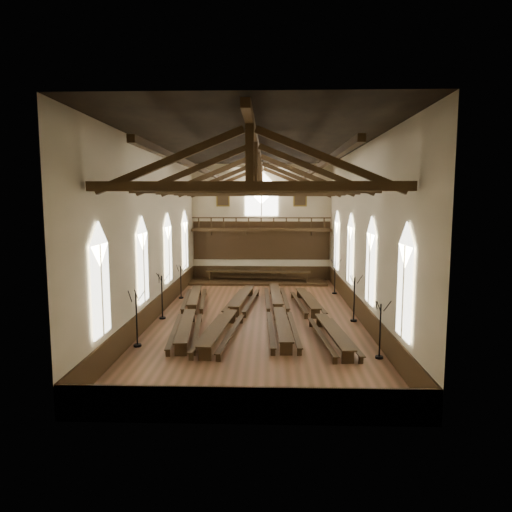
{
  "coord_description": "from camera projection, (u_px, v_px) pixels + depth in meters",
  "views": [
    {
      "loc": [
        0.71,
        -26.37,
        6.9
      ],
      "look_at": [
        -0.12,
        1.5,
        3.49
      ],
      "focal_mm": 32.0,
      "sensor_mm": 36.0,
      "label": 1
    }
  ],
  "objects": [
    {
      "name": "ground",
      "position": [
        257.0,
        317.0,
        27.02
      ],
      "size": [
        26.0,
        26.0,
        0.0
      ],
      "primitive_type": "plane",
      "color": "brown",
      "rests_on": "ground"
    },
    {
      "name": "room_walls",
      "position": [
        257.0,
        208.0,
        26.24
      ],
      "size": [
        26.0,
        26.0,
        26.0
      ],
      "color": "beige",
      "rests_on": "ground"
    },
    {
      "name": "wainscot_band",
      "position": [
        257.0,
        308.0,
        26.95
      ],
      "size": [
        12.0,
        26.0,
        1.2
      ],
      "color": "#382511",
      "rests_on": "ground"
    },
    {
      "name": "side_windows",
      "position": [
        257.0,
        255.0,
        26.57
      ],
      "size": [
        11.85,
        19.8,
        4.5
      ],
      "color": "white",
      "rests_on": "room_walls"
    },
    {
      "name": "end_window",
      "position": [
        261.0,
        197.0,
        38.95
      ],
      "size": [
        2.8,
        0.12,
        3.8
      ],
      "color": "white",
      "rests_on": "room_walls"
    },
    {
      "name": "minstrels_gallery",
      "position": [
        261.0,
        235.0,
        39.11
      ],
      "size": [
        11.8,
        1.24,
        3.7
      ],
      "color": "#362611",
      "rests_on": "room_walls"
    },
    {
      "name": "portraits",
      "position": [
        261.0,
        198.0,
        38.96
      ],
      "size": [
        7.75,
        0.09,
        1.45
      ],
      "color": "brown",
      "rests_on": "room_walls"
    },
    {
      "name": "roof_trusses",
      "position": [
        257.0,
        177.0,
        26.03
      ],
      "size": [
        11.7,
        25.7,
        2.8
      ],
      "color": "#362611",
      "rests_on": "room_walls"
    },
    {
      "name": "refectory_row_a",
      "position": [
        190.0,
        310.0,
        26.79
      ],
      "size": [
        2.02,
        13.85,
        0.68
      ],
      "color": "#362611",
      "rests_on": "ground"
    },
    {
      "name": "refectory_row_b",
      "position": [
        233.0,
        311.0,
        26.33
      ],
      "size": [
        2.11,
        14.27,
        0.72
      ],
      "color": "#362611",
      "rests_on": "ground"
    },
    {
      "name": "refectory_row_c",
      "position": [
        278.0,
        309.0,
        27.0
      ],
      "size": [
        1.66,
        14.11,
        0.71
      ],
      "color": "#362611",
      "rests_on": "ground"
    },
    {
      "name": "refectory_row_d",
      "position": [
        318.0,
        314.0,
        25.81
      ],
      "size": [
        1.9,
        13.79,
        0.67
      ],
      "color": "#362611",
      "rests_on": "ground"
    },
    {
      "name": "dais",
      "position": [
        258.0,
        282.0,
        38.33
      ],
      "size": [
        11.4,
        2.88,
        0.19
      ],
      "primitive_type": "cube",
      "color": "#382511",
      "rests_on": "ground"
    },
    {
      "name": "high_table",
      "position": [
        258.0,
        272.0,
        38.23
      ],
      "size": [
        8.83,
        1.78,
        0.82
      ],
      "color": "#362611",
      "rests_on": "dais"
    },
    {
      "name": "high_chairs",
      "position": [
        258.0,
        273.0,
        39.09
      ],
      "size": [
        4.96,
        0.47,
        0.94
      ],
      "color": "#362611",
      "rests_on": "dais"
    },
    {
      "name": "candelabrum_left_near",
      "position": [
        137.0,
        330.0,
        21.55
      ],
      "size": [
        0.81,
        0.8,
        2.73
      ],
      "color": "black",
      "rests_on": "ground"
    },
    {
      "name": "candelabrum_left_mid",
      "position": [
        162.0,
        305.0,
        26.61
      ],
      "size": [
        0.79,
        0.81,
        2.71
      ],
      "color": "black",
      "rests_on": "ground"
    },
    {
      "name": "candelabrum_left_far",
      "position": [
        181.0,
        288.0,
        32.23
      ],
      "size": [
        0.7,
        0.73,
        2.42
      ],
      "color": "black",
      "rests_on": "ground"
    },
    {
      "name": "candelabrum_right_near",
      "position": [
        380.0,
        341.0,
        19.93
      ],
      "size": [
        0.69,
        0.8,
        2.59
      ],
      "color": "black",
      "rests_on": "ground"
    },
    {
      "name": "candelabrum_right_mid",
      "position": [
        354.0,
        307.0,
        26.05
      ],
      "size": [
        0.79,
        0.82,
        2.72
      ],
      "color": "black",
      "rests_on": "ground"
    },
    {
      "name": "candelabrum_right_far",
      "position": [
        335.0,
        283.0,
        33.77
      ],
      "size": [
        0.76,
        0.78,
        2.6
      ],
      "color": "black",
      "rests_on": "ground"
    }
  ]
}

